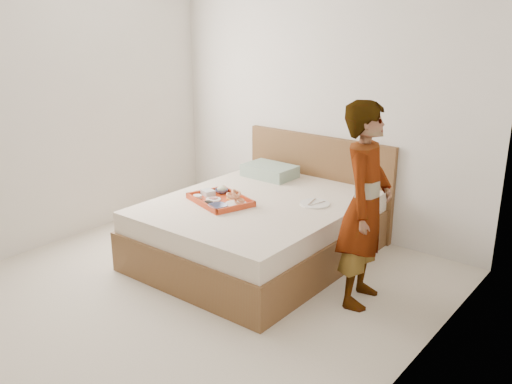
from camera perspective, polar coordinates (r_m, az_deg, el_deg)
The scene contains 18 objects.
ground at distance 4.41m, azimuth -7.97°, elevation -10.81°, with size 3.50×4.00×0.01m, color beige.
wall_back at distance 5.49m, azimuth 6.78°, elevation 9.40°, with size 3.50×0.01×2.60m, color silver.
wall_left at distance 5.35m, azimuth -21.86°, elevation 8.02°, with size 0.01×4.00×2.60m, color silver.
wall_right at distance 2.96m, azimuth 15.13°, elevation 1.37°, with size 0.01×4.00×2.60m, color silver.
bed at distance 4.96m, azimuth 0.26°, elevation -3.83°, with size 1.65×2.00×0.53m, color brown.
headboard at distance 5.64m, azimuth 6.35°, elevation 1.06°, with size 1.65×0.06×0.95m, color brown.
pillow at distance 5.57m, azimuth 1.42°, elevation 2.18°, with size 0.50×0.34×0.12m, color #94A392.
tray at distance 4.84m, azimuth -3.70°, elevation -0.79°, with size 0.54×0.39×0.05m, color #CE431D.
prawn_plate at distance 4.74m, azimuth -2.09°, elevation -1.23°, with size 0.19×0.19×0.01m, color white.
navy_bowl_big at distance 4.64m, azimuth -3.94°, elevation -1.53°, with size 0.15×0.15×0.04m, color navy.
sauce_dish at distance 4.74m, azimuth -4.92°, elevation -1.19°, with size 0.08×0.08×0.03m, color black.
meat_plate at distance 4.87m, azimuth -4.42°, elevation -0.75°, with size 0.13×0.13×0.01m, color white.
bread_plate at distance 4.89m, azimuth -2.34°, elevation -0.65°, with size 0.13×0.13×0.01m, color orange.
salad_bowl at distance 5.05m, azimuth -3.53°, elevation 0.11°, with size 0.12×0.12×0.04m, color navy.
plastic_tub at distance 4.99m, azimuth -4.95°, elevation -0.06°, with size 0.11×0.09×0.05m, color silver.
cheese_round at distance 4.92m, azimuth -6.04°, elevation -0.48°, with size 0.08×0.08×0.03m, color white.
dinner_plate at distance 4.81m, azimuth 6.05°, elevation -1.20°, with size 0.26×0.26×0.01m, color white.
person at distance 4.12m, azimuth 11.15°, elevation -1.37°, with size 0.56×0.37×1.54m, color silver.
Camera 1 is at (2.84, -2.62, 2.12)m, focal length 38.92 mm.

